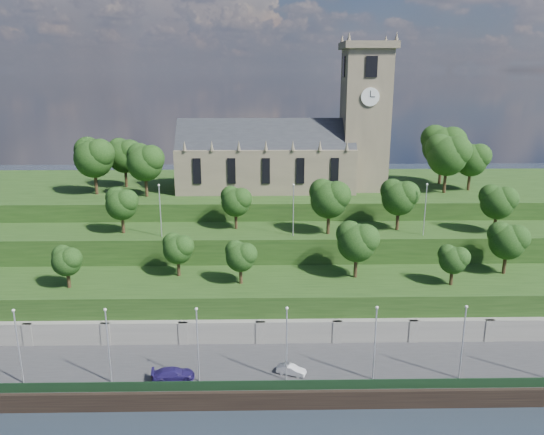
{
  "coord_description": "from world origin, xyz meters",
  "views": [
    {
      "loc": [
        -4.63,
        -51.14,
        36.37
      ],
      "look_at": [
        -3.13,
        30.0,
        13.81
      ],
      "focal_mm": 35.0,
      "sensor_mm": 36.0,
      "label": 1
    }
  ],
  "objects_px": {
    "car_left": "(167,375)",
    "car_middle": "(291,370)",
    "church": "(292,149)",
    "car_right": "(173,374)"
  },
  "relations": [
    {
      "from": "car_left",
      "to": "car_middle",
      "type": "xyz_separation_m",
      "value": [
        14.38,
        0.86,
        -0.02
      ]
    },
    {
      "from": "church",
      "to": "car_middle",
      "type": "distance_m",
      "value": 46.76
    },
    {
      "from": "car_left",
      "to": "car_right",
      "type": "relative_size",
      "value": 0.71
    },
    {
      "from": "car_middle",
      "to": "car_right",
      "type": "bearing_deg",
      "value": 113.87
    },
    {
      "from": "church",
      "to": "car_left",
      "type": "xyz_separation_m",
      "value": [
        -16.52,
        -43.1,
        -19.93
      ]
    },
    {
      "from": "car_left",
      "to": "car_middle",
      "type": "height_order",
      "value": "car_left"
    },
    {
      "from": "church",
      "to": "car_middle",
      "type": "relative_size",
      "value": 11.29
    },
    {
      "from": "car_left",
      "to": "car_middle",
      "type": "relative_size",
      "value": 1.01
    },
    {
      "from": "car_middle",
      "to": "church",
      "type": "bearing_deg",
      "value": 17.35
    },
    {
      "from": "church",
      "to": "car_middle",
      "type": "bearing_deg",
      "value": -92.9
    }
  ]
}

